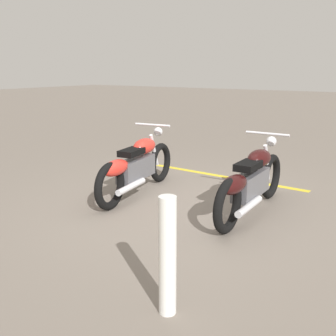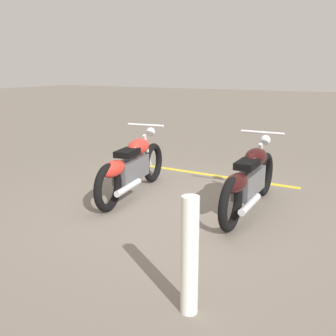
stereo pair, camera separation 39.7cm
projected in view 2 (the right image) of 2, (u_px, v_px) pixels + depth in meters
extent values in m
plane|color=slate|center=(180.00, 207.00, 5.63)|extent=(60.00, 60.00, 0.00)
torus|color=black|center=(153.00, 163.00, 6.82)|extent=(0.68, 0.20, 0.67)
torus|color=black|center=(108.00, 188.00, 5.41)|extent=(0.68, 0.20, 0.67)
cube|color=#59595E|center=(131.00, 169.00, 6.05)|extent=(0.86, 0.33, 0.32)
ellipsoid|color=red|center=(139.00, 147.00, 6.22)|extent=(0.55, 0.35, 0.24)
ellipsoid|color=red|center=(113.00, 169.00, 5.50)|extent=(0.59, 0.31, 0.22)
cube|color=black|center=(127.00, 153.00, 5.86)|extent=(0.47, 0.30, 0.09)
cylinder|color=silver|center=(147.00, 150.00, 6.55)|extent=(0.27, 0.09, 0.56)
cylinder|color=silver|center=(146.00, 125.00, 6.40)|extent=(0.12, 0.62, 0.04)
sphere|color=silver|center=(151.00, 132.00, 6.62)|extent=(0.15, 0.15, 0.15)
cylinder|color=silver|center=(128.00, 187.00, 5.68)|extent=(0.71, 0.18, 0.09)
torus|color=black|center=(265.00, 174.00, 6.08)|extent=(0.67, 0.12, 0.67)
torus|color=black|center=(231.00, 204.00, 4.74)|extent=(0.67, 0.12, 0.67)
cube|color=#59595E|center=(249.00, 182.00, 5.35)|extent=(0.84, 0.23, 0.32)
ellipsoid|color=black|center=(256.00, 157.00, 5.51)|extent=(0.52, 0.29, 0.24)
ellipsoid|color=black|center=(236.00, 183.00, 4.82)|extent=(0.56, 0.25, 0.22)
cube|color=black|center=(247.00, 164.00, 5.17)|extent=(0.44, 0.25, 0.09)
cylinder|color=silver|center=(262.00, 161.00, 5.82)|extent=(0.27, 0.06, 0.56)
cylinder|color=silver|center=(262.00, 132.00, 5.67)|extent=(0.04, 0.62, 0.04)
sphere|color=silver|center=(265.00, 140.00, 5.88)|extent=(0.15, 0.15, 0.15)
cylinder|color=silver|center=(250.00, 204.00, 4.98)|extent=(0.70, 0.10, 0.09)
cylinder|color=white|center=(190.00, 256.00, 3.10)|extent=(0.14, 0.14, 0.98)
cube|color=yellow|center=(212.00, 175.00, 7.31)|extent=(0.26, 3.20, 0.01)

